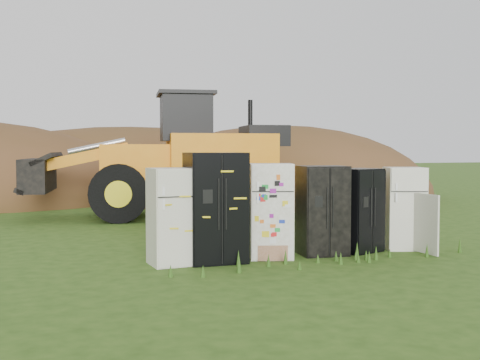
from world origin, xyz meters
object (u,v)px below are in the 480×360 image
object	(u,v)px
fridge_open_door	(404,208)
fridge_leftmost	(172,216)
fridge_sticker	(271,211)
fridge_black_right	(358,210)
wheel_loader	(154,155)
fridge_black_side	(215,207)
fridge_dark_mid	(322,210)

from	to	relation	value
fridge_open_door	fridge_leftmost	bearing A→B (deg)	-159.91
fridge_sticker	fridge_open_door	bearing A→B (deg)	17.46
fridge_leftmost	fridge_sticker	distance (m)	1.87
fridge_black_right	fridge_open_door	size ratio (longest dim) A/B	0.99
wheel_loader	fridge_open_door	bearing A→B (deg)	-54.69
fridge_black_side	wheel_loader	distance (m)	7.38
fridge_leftmost	fridge_black_side	xyz separation A→B (m)	(0.78, -0.05, 0.13)
fridge_dark_mid	fridge_black_right	bearing A→B (deg)	11.25
fridge_leftmost	fridge_black_side	world-z (taller)	fridge_black_side
fridge_black_side	fridge_open_door	xyz separation A→B (m)	(3.98, -0.02, -0.15)
fridge_open_door	wheel_loader	size ratio (longest dim) A/B	0.22
fridge_black_right	fridge_open_door	distance (m)	1.04
fridge_open_door	wheel_loader	distance (m)	8.15
fridge_black_right	wheel_loader	distance (m)	7.72
fridge_black_right	fridge_sticker	bearing A→B (deg)	162.29
fridge_sticker	fridge_leftmost	bearing A→B (deg)	-161.96
fridge_sticker	fridge_open_door	xyz separation A→B (m)	(2.90, -0.05, -0.05)
fridge_sticker	wheel_loader	world-z (taller)	wheel_loader
fridge_dark_mid	fridge_open_door	distance (m)	1.85
fridge_open_door	fridge_sticker	bearing A→B (deg)	-160.14
fridge_sticker	fridge_black_right	distance (m)	1.85
fridge_black_side	fridge_dark_mid	distance (m)	2.14
fridge_black_side	wheel_loader	xyz separation A→B (m)	(0.56, 7.31, 0.86)
fridge_dark_mid	fridge_black_right	size ratio (longest dim) A/B	1.04
fridge_dark_mid	fridge_black_right	distance (m)	0.81
fridge_leftmost	wheel_loader	xyz separation A→B (m)	(1.34, 7.27, 1.00)
fridge_dark_mid	fridge_open_door	bearing A→B (deg)	7.29
fridge_black_side	wheel_loader	world-z (taller)	wheel_loader
fridge_open_door	fridge_dark_mid	bearing A→B (deg)	-159.41
fridge_black_right	fridge_leftmost	bearing A→B (deg)	161.92
fridge_leftmost	fridge_black_right	size ratio (longest dim) A/B	1.03
fridge_black_side	fridge_black_right	xyz separation A→B (m)	(2.94, 0.04, -0.16)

